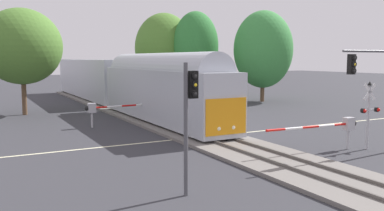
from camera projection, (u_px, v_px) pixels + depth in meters
name	position (u px, v px, depth m)	size (l,w,h in m)	color
ground_plane	(202.00, 137.00, 26.65)	(220.00, 220.00, 0.00)	#333338
road_centre_stripe	(202.00, 137.00, 26.65)	(44.00, 0.20, 0.01)	beige
railway_track	(202.00, 135.00, 26.64)	(4.40, 80.00, 0.32)	slate
commuter_train	(119.00, 81.00, 41.40)	(3.04, 43.19, 5.16)	#B2B7C1
crossing_gate_near	(339.00, 126.00, 22.51)	(6.30, 0.40, 1.80)	#B7B7BC
crossing_signal_mast	(369.00, 108.00, 22.74)	(1.36, 0.44, 3.80)	#B2B2B7
crossing_gate_far	(102.00, 108.00, 30.48)	(6.30, 0.40, 1.80)	#B7B7BC
traffic_signal_far_side	(214.00, 77.00, 37.08)	(0.53, 0.38, 5.01)	#4C4C51
traffic_signal_near_right	(382.00, 74.00, 21.46)	(4.50, 0.38, 5.67)	#4C4C51
traffic_signal_near_left	(190.00, 107.00, 14.93)	(0.53, 0.38, 4.91)	#4C4C51
maple_right_background	(263.00, 49.00, 48.01)	(6.88, 6.88, 10.59)	brown
oak_far_right	(196.00, 46.00, 49.23)	(5.46, 5.46, 10.64)	brown
oak_behind_train	(22.00, 47.00, 36.46)	(6.98, 6.98, 9.48)	brown
elm_centre_background	(164.00, 48.00, 51.64)	(7.30, 7.30, 10.70)	brown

